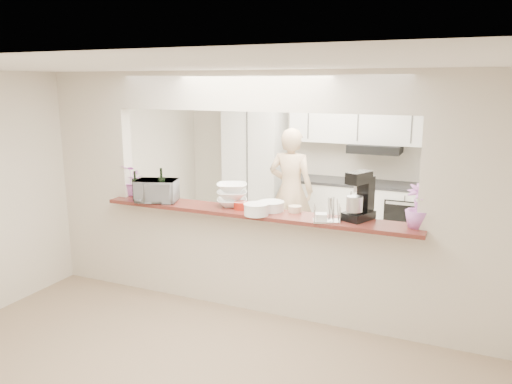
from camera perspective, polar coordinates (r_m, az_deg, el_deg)
The scene contains 19 objects.
floor at distance 5.54m, azimuth -0.02°, elevation -13.04°, with size 6.00×6.00×0.00m, color gray.
tile_overlay at distance 6.87m, azimuth 5.23°, elevation -7.87°, with size 5.00×2.90×0.01m, color silver.
partition at distance 5.08m, azimuth -0.02°, elevation 2.24°, with size 5.00×0.15×2.50m.
bar_counter at distance 5.31m, azimuth -0.04°, elevation -7.44°, with size 3.40×0.38×1.09m.
kitchen_cabinets at distance 7.76m, azimuth 6.83°, elevation 1.86°, with size 3.15×0.62×2.25m.
refrigerator at distance 7.39m, azimuth 23.44°, elevation -0.59°, with size 0.75×0.70×1.70m, color #BCBCC1.
flower_left at distance 5.98m, azimuth -14.02°, elevation 1.35°, with size 0.33×0.28×0.37m, color #CF6DBB.
wine_bottle_a at distance 5.50m, azimuth -10.72°, elevation 0.26°, with size 0.08×0.08×0.39m.
wine_bottle_b at distance 5.71m, azimuth -13.62°, elevation 0.34°, with size 0.07×0.07×0.34m.
toaster_oven at distance 5.61m, azimuth -11.27°, elevation 0.14°, with size 0.44×0.30×0.24m, color #9C9DA1.
serving_bowls at distance 5.31m, azimuth -2.77°, elevation -0.35°, with size 0.32×0.32×0.24m, color white.
plate_stack_a at distance 4.95m, azimuth 0.02°, elevation -2.00°, with size 0.25×0.25×0.12m.
plate_stack_b at distance 5.12m, azimuth 1.70°, elevation -1.62°, with size 0.28×0.28×0.10m.
red_bowl at distance 5.19m, azimuth -1.67°, elevation -1.56°, with size 0.16×0.16×0.08m, color maroon.
tan_bowl at distance 5.09m, azimuth 4.47°, elevation -1.95°, with size 0.13×0.13×0.06m, color beige.
utensil_caddy at distance 4.74m, azimuth 8.13°, elevation -2.23°, with size 0.29×0.23×0.24m.
stand_mixer at distance 4.86m, azimuth 11.78°, elevation -0.68°, with size 0.31×0.37×0.47m.
flower_right at distance 4.72m, azimuth 18.04°, elevation -1.55°, with size 0.22×0.22×0.40m, color #AC63B8.
person at distance 7.06m, azimuth 4.00°, elevation 0.12°, with size 0.64×0.42×1.77m, color #D4B089.
Camera 1 is at (2.01, -4.58, 2.37)m, focal length 35.00 mm.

